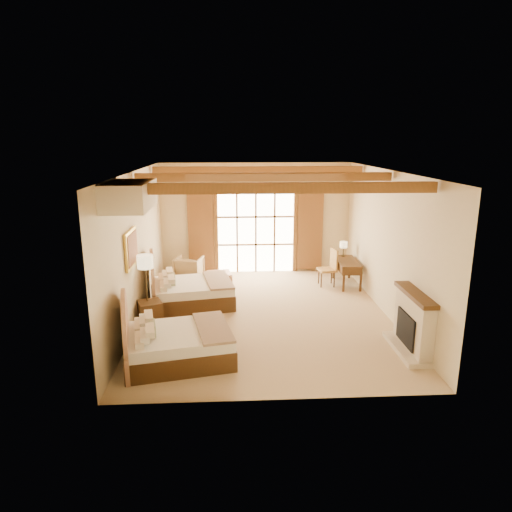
{
  "coord_description": "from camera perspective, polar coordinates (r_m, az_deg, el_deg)",
  "views": [
    {
      "loc": [
        -0.72,
        -9.66,
        3.87
      ],
      "look_at": [
        -0.17,
        0.2,
        1.31
      ],
      "focal_mm": 32.0,
      "sensor_mm": 36.0,
      "label": 1
    }
  ],
  "objects": [
    {
      "name": "ceiling",
      "position": [
        9.71,
        1.11,
        10.56
      ],
      "size": [
        7.0,
        7.0,
        0.0
      ],
      "primitive_type": "plane",
      "rotation": [
        3.14,
        0.0,
        0.0
      ],
      "color": "#B56D39",
      "rests_on": "ground"
    },
    {
      "name": "ceiling_beams",
      "position": [
        9.72,
        1.11,
        9.85
      ],
      "size": [
        5.39,
        4.6,
        0.18
      ],
      "primitive_type": null,
      "color": "#94582A",
      "rests_on": "ceiling"
    },
    {
      "name": "canopy_valance",
      "position": [
        7.89,
        -15.56,
        7.3
      ],
      "size": [
        0.7,
        1.4,
        0.45
      ],
      "primitive_type": "cube",
      "color": "#F7E6C5",
      "rests_on": "ceiling"
    },
    {
      "name": "desk",
      "position": [
        12.59,
        11.28,
        -1.94
      ],
      "size": [
        0.58,
        1.27,
        0.68
      ],
      "rotation": [
        0.0,
        0.0,
        -0.03
      ],
      "color": "#483212",
      "rests_on": "floor"
    },
    {
      "name": "desk_lamp",
      "position": [
        12.88,
        10.89,
        1.34
      ],
      "size": [
        0.21,
        0.21,
        0.41
      ],
      "color": "#372D1A",
      "rests_on": "desk"
    },
    {
      "name": "french_doors",
      "position": [
        13.38,
        -0.02,
        3.22
      ],
      "size": [
        3.95,
        0.08,
        2.6
      ],
      "color": "white",
      "rests_on": "ground"
    },
    {
      "name": "wall_right",
      "position": [
        10.51,
        16.2,
        1.46
      ],
      "size": [
        0.0,
        7.0,
        7.0
      ],
      "primitive_type": "plane",
      "rotation": [
        1.57,
        0.0,
        -1.57
      ],
      "color": "beige",
      "rests_on": "ground"
    },
    {
      "name": "wall_back",
      "position": [
        13.37,
        -0.04,
        4.74
      ],
      "size": [
        5.5,
        0.0,
        5.5
      ],
      "primitive_type": "plane",
      "rotation": [
        1.57,
        0.0,
        0.0
      ],
      "color": "beige",
      "rests_on": "ground"
    },
    {
      "name": "wall_left",
      "position": [
        10.13,
        -14.65,
        1.08
      ],
      "size": [
        0.0,
        7.0,
        7.0
      ],
      "primitive_type": "plane",
      "rotation": [
        1.57,
        0.0,
        1.57
      ],
      "color": "beige",
      "rests_on": "ground"
    },
    {
      "name": "bed_near",
      "position": [
        8.37,
        -10.67,
        -10.46
      ],
      "size": [
        2.13,
        1.75,
        1.23
      ],
      "rotation": [
        0.0,
        0.0,
        0.2
      ],
      "color": "#483212",
      "rests_on": "floor"
    },
    {
      "name": "nightstand",
      "position": [
        9.94,
        -13.05,
        -7.08
      ],
      "size": [
        0.6,
        0.6,
        0.55
      ],
      "primitive_type": "cube",
      "rotation": [
        0.0,
        0.0,
        0.37
      ],
      "color": "#483212",
      "rests_on": "floor"
    },
    {
      "name": "floor",
      "position": [
        10.43,
        1.02,
        -7.27
      ],
      "size": [
        7.0,
        7.0,
        0.0
      ],
      "primitive_type": "plane",
      "color": "#CCB388",
      "rests_on": "ground"
    },
    {
      "name": "fireplace",
      "position": [
        9.0,
        18.94,
        -8.24
      ],
      "size": [
        0.46,
        1.4,
        1.16
      ],
      "color": "beige",
      "rests_on": "ground"
    },
    {
      "name": "armchair",
      "position": [
        12.91,
        -8.38,
        -1.54
      ],
      "size": [
        0.85,
        0.87,
        0.67
      ],
      "primitive_type": "imported",
      "rotation": [
        0.0,
        0.0,
        -3.36
      ],
      "color": "#A48657",
      "rests_on": "floor"
    },
    {
      "name": "bed_far",
      "position": [
        10.97,
        -8.77,
        -4.23
      ],
      "size": [
        2.12,
        1.74,
        1.24
      ],
      "rotation": [
        0.0,
        0.0,
        0.18
      ],
      "color": "#483212",
      "rests_on": "floor"
    },
    {
      "name": "ottoman",
      "position": [
        12.12,
        -4.58,
        -3.07
      ],
      "size": [
        0.69,
        0.69,
        0.43
      ],
      "primitive_type": "cube",
      "rotation": [
        0.0,
        0.0,
        0.17
      ],
      "color": "tan",
      "rests_on": "floor"
    },
    {
      "name": "painting",
      "position": [
        9.37,
        -15.31,
        0.92
      ],
      "size": [
        0.06,
        0.95,
        0.75
      ],
      "color": "gold",
      "rests_on": "wall_left"
    },
    {
      "name": "desk_chair",
      "position": [
        12.44,
        8.93,
        -2.28
      ],
      "size": [
        0.51,
        0.51,
        1.0
      ],
      "rotation": [
        0.0,
        0.0,
        0.17
      ],
      "color": "#A87F44",
      "rests_on": "floor"
    },
    {
      "name": "floor_lamp",
      "position": [
        9.67,
        -13.66,
        -1.24
      ],
      "size": [
        0.33,
        0.33,
        1.54
      ],
      "color": "#372D1A",
      "rests_on": "floor"
    }
  ]
}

